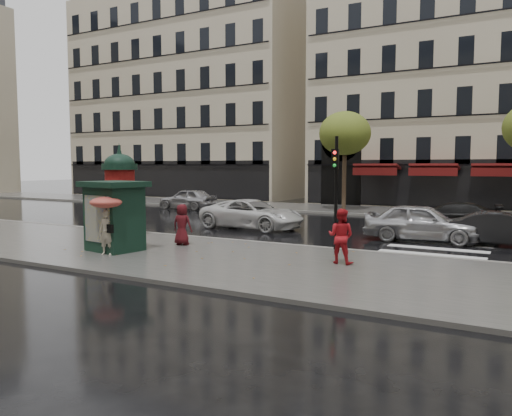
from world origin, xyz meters
The scene contains 20 objects.
ground centered at (0.00, 0.00, 0.00)m, with size 160.00×160.00×0.00m, color black.
near_sidewalk centered at (0.00, -0.50, 0.06)m, with size 90.00×7.00×0.12m, color #474744.
far_sidewalk centered at (0.00, 19.00, 0.06)m, with size 90.00×6.00×0.12m, color #474744.
near_kerb centered at (0.00, 3.00, 0.07)m, with size 90.00×0.25×0.14m, color slate.
far_kerb centered at (0.00, 16.00, 0.07)m, with size 90.00×0.25×0.14m, color slate.
zebra_crossing centered at (6.00, 9.60, 0.01)m, with size 3.60×11.75×0.01m, color silver.
bldg_far_corner centered at (6.00, 30.00, 11.31)m, with size 26.00×14.00×22.90m.
bldg_far_left centered at (-22.00, 30.00, 11.31)m, with size 24.00×14.00×22.90m.
tree_far_left centered at (-2.00, 18.00, 5.17)m, with size 3.40×3.40×6.64m.
woman_umbrella centered at (-3.26, -1.97, 1.44)m, with size 1.04×1.04×2.00m.
woman_red centered at (4.00, 0.42, 0.95)m, with size 0.81×0.63×1.67m, color red.
man_burgundy centered at (-2.39, 0.94, 0.89)m, with size 0.75×0.49×1.53m, color #4B0F14.
morris_column centered at (-5.96, 1.45, 1.98)m, with size 1.45×1.45×3.89m.
traffic_light centered at (2.97, 2.72, 2.53)m, with size 0.27×0.38×3.98m.
newsstand centered at (-3.69, -1.17, 1.36)m, with size 2.24×1.97×2.41m.
car_silver centered at (5.12, 6.98, 0.78)m, with size 1.83×4.55×1.55m, color #B3B4B8.
car_darkgrey centered at (8.10, 7.20, 0.65)m, with size 1.38×3.96×1.31m, color black.
car_white centered at (-2.88, 7.13, 0.72)m, with size 2.38×5.17×1.44m, color silver.
car_black centered at (5.58, 11.51, 0.66)m, with size 1.84×4.53×1.31m, color black.
car_far_silver centered at (-12.27, 14.49, 0.73)m, with size 1.73×4.30×1.47m, color #ABAAAF.
Camera 1 is at (9.01, -13.86, 3.09)m, focal length 35.00 mm.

